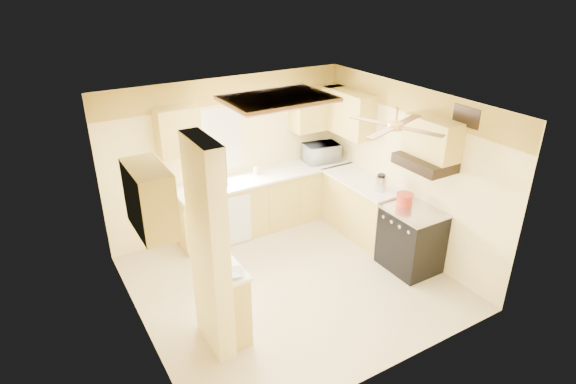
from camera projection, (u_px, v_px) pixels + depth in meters
floor at (291, 282)px, 6.68m from camera, size 4.00×4.00×0.00m
ceiling at (291, 106)px, 5.62m from camera, size 4.00×4.00×0.00m
wall_back at (229, 156)px, 7.63m from camera, size 4.00×0.00×4.00m
wall_front at (392, 276)px, 4.68m from camera, size 4.00×0.00×4.00m
wall_left at (134, 243)px, 5.22m from camera, size 0.00×3.80×3.80m
wall_right at (407, 171)px, 7.08m from camera, size 0.00×3.80×3.80m
wallpaper_border at (226, 90)px, 7.16m from camera, size 4.00×0.02×0.40m
partition_column at (209, 250)px, 5.10m from camera, size 0.20×0.70×2.50m
partition_ledge at (232, 304)px, 5.54m from camera, size 0.25×0.55×0.90m
ledge_top at (230, 270)px, 5.34m from camera, size 0.28×0.58×0.04m
lower_cabinets_back at (267, 201)px, 7.97m from camera, size 3.00×0.60×0.90m
lower_cabinets_right at (362, 208)px, 7.75m from camera, size 0.60×1.40×0.90m
countertop_back at (267, 175)px, 7.76m from camera, size 3.04×0.64×0.04m
countertop_right at (363, 181)px, 7.54m from camera, size 0.64×1.44×0.04m
dishwasher_panel at (234, 221)px, 7.38m from camera, size 0.58×0.02×0.80m
window at (214, 141)px, 7.37m from camera, size 0.92×0.02×1.02m
upper_cab_back_left at (178, 131)px, 6.84m from camera, size 0.60×0.35×0.70m
upper_cab_back_right at (317, 108)px, 7.95m from camera, size 0.90×0.35×0.70m
upper_cab_right at (348, 113)px, 7.71m from camera, size 0.35×1.00×0.70m
upper_cab_left_wall at (150, 199)px, 4.85m from camera, size 0.35×0.75×0.70m
upper_cab_over_stove at (433, 138)px, 6.27m from camera, size 0.35×0.76×0.52m
stove at (411, 239)px, 6.83m from camera, size 0.68×0.77×0.92m
range_hood at (425, 163)px, 6.37m from camera, size 0.50×0.76×0.14m
poster_menu at (215, 197)px, 4.89m from camera, size 0.02×0.42×0.57m
poster_nashville at (219, 251)px, 5.17m from camera, size 0.02×0.42×0.57m
ceiling_light_panel at (278, 99)px, 6.07m from camera, size 1.35×0.95×0.06m
ceiling_fan at (395, 126)px, 5.63m from camera, size 1.15×1.15×0.26m
vent_grate at (466, 117)px, 5.92m from camera, size 0.02×0.40×0.25m
microwave at (321, 153)px, 8.20m from camera, size 0.62×0.46×0.31m
bowl at (234, 273)px, 5.20m from camera, size 0.28×0.28×0.06m
dutch_oven at (405, 199)px, 6.80m from camera, size 0.24×0.24×0.16m
kettle at (381, 183)px, 7.14m from camera, size 0.17×0.17×0.26m
dish_rack at (201, 185)px, 7.19m from camera, size 0.34×0.25×0.19m
utensil_crock at (256, 170)px, 7.73m from camera, size 0.10×0.10×0.19m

